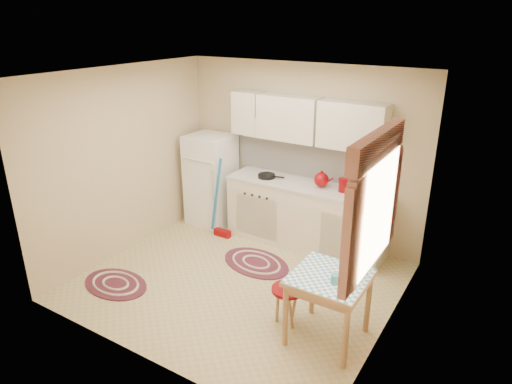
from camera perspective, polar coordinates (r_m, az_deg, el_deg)
room_shell at (r=5.20m, az=0.53°, el=4.72°), size 3.64×3.60×2.52m
fridge at (r=7.07m, az=-5.63°, el=1.53°), size 0.65×0.60×1.40m
broom at (r=6.60m, az=-4.35°, el=-0.84°), size 0.28×0.13×1.20m
base_cabinets at (r=6.43m, az=6.20°, el=-3.06°), size 2.25×0.60×0.88m
countertop at (r=6.26m, az=6.36°, el=0.79°), size 2.27×0.62×0.04m
frying_pan at (r=6.47m, az=1.33°, el=2.02°), size 0.29×0.29×0.05m
red_kettle at (r=6.14m, az=8.17°, el=1.55°), size 0.28×0.27×0.22m
red_canister at (r=6.04m, az=10.83°, el=0.76°), size 0.14×0.14×0.16m
table at (r=4.73m, az=8.95°, el=-14.09°), size 0.72×0.72×0.72m
stool at (r=4.98m, az=3.97°, el=-13.92°), size 0.43×0.43×0.42m
coffee_pot at (r=4.51m, az=11.94°, el=-8.76°), size 0.16×0.15×0.27m
mug at (r=4.39m, az=9.89°, el=-10.72°), size 0.09×0.09×0.10m
rug_center at (r=6.12m, az=0.01°, el=-8.84°), size 1.11×0.86×0.02m
rug_left at (r=5.93m, az=-17.14°, el=-10.93°), size 0.94×0.66×0.02m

